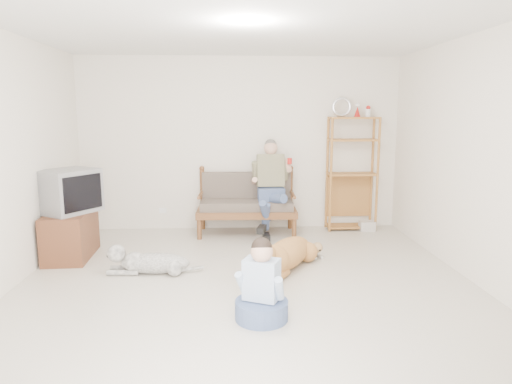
{
  "coord_description": "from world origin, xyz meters",
  "views": [
    {
      "loc": [
        -0.17,
        -4.46,
        1.86
      ],
      "look_at": [
        0.15,
        1.0,
        0.89
      ],
      "focal_mm": 32.0,
      "sensor_mm": 36.0,
      "label": 1
    }
  ],
  "objects": [
    {
      "name": "floor",
      "position": [
        0.0,
        0.0,
        0.0
      ],
      "size": [
        5.5,
        5.5,
        0.0
      ],
      "primitive_type": "plane",
      "color": "silver",
      "rests_on": "ground"
    },
    {
      "name": "ceiling",
      "position": [
        0.0,
        0.0,
        2.7
      ],
      "size": [
        5.5,
        5.5,
        0.0
      ],
      "primitive_type": "plane",
      "rotation": [
        3.14,
        0.0,
        0.0
      ],
      "color": "white",
      "rests_on": "ground"
    },
    {
      "name": "wall_back",
      "position": [
        0.0,
        2.75,
        1.35
      ],
      "size": [
        5.0,
        0.0,
        5.0
      ],
      "primitive_type": "plane",
      "rotation": [
        1.57,
        0.0,
        0.0
      ],
      "color": "silver",
      "rests_on": "ground"
    },
    {
      "name": "wall_front",
      "position": [
        0.0,
        -2.75,
        1.35
      ],
      "size": [
        5.0,
        0.0,
        5.0
      ],
      "primitive_type": "plane",
      "rotation": [
        -1.57,
        0.0,
        0.0
      ],
      "color": "silver",
      "rests_on": "ground"
    },
    {
      "name": "wall_right",
      "position": [
        2.5,
        0.0,
        1.35
      ],
      "size": [
        0.0,
        5.5,
        5.5
      ],
      "primitive_type": "plane",
      "rotation": [
        1.57,
        0.0,
        -1.57
      ],
      "color": "silver",
      "rests_on": "ground"
    },
    {
      "name": "loveseat",
      "position": [
        0.08,
        2.43,
        0.49
      ],
      "size": [
        1.52,
        0.75,
        0.95
      ],
      "rotation": [
        0.0,
        0.0,
        -0.03
      ],
      "color": "brown",
      "rests_on": "ground"
    },
    {
      "name": "man",
      "position": [
        0.43,
        2.24,
        0.66
      ],
      "size": [
        0.55,
        0.78,
        1.27
      ],
      "color": "#4D608D",
      "rests_on": "loveseat"
    },
    {
      "name": "etagere",
      "position": [
        1.75,
        2.55,
        0.91
      ],
      "size": [
        0.79,
        0.35,
        2.08
      ],
      "color": "#9E6431",
      "rests_on": "ground"
    },
    {
      "name": "book_stack",
      "position": [
        1.99,
        2.43,
        0.08
      ],
      "size": [
        0.24,
        0.18,
        0.15
      ],
      "primitive_type": "cube",
      "rotation": [
        0.0,
        0.0,
        0.02
      ],
      "color": "white",
      "rests_on": "ground"
    },
    {
      "name": "tv_stand",
      "position": [
        -2.23,
        1.34,
        0.3
      ],
      "size": [
        0.54,
        0.92,
        0.6
      ],
      "rotation": [
        0.0,
        0.0,
        0.04
      ],
      "color": "brown",
      "rests_on": "ground"
    },
    {
      "name": "crt_tv",
      "position": [
        -2.19,
        1.32,
        0.87
      ],
      "size": [
        0.8,
        0.83,
        0.54
      ],
      "rotation": [
        0.0,
        0.0,
        -0.59
      ],
      "color": "slate",
      "rests_on": "tv_stand"
    },
    {
      "name": "wall_outlet",
      "position": [
        -1.25,
        2.73,
        0.3
      ],
      "size": [
        0.12,
        0.02,
        0.08
      ],
      "primitive_type": "cube",
      "color": "white",
      "rests_on": "ground"
    },
    {
      "name": "golden_retriever",
      "position": [
        0.43,
        0.66,
        0.2
      ],
      "size": [
        0.94,
        1.43,
        0.48
      ],
      "rotation": [
        0.0,
        0.0,
        -0.55
      ],
      "color": "#B57C3F",
      "rests_on": "ground"
    },
    {
      "name": "shaggy_dog",
      "position": [
        -1.15,
        0.68,
        0.14
      ],
      "size": [
        1.17,
        0.31,
        0.35
      ],
      "rotation": [
        0.0,
        0.0,
        -1.62
      ],
      "color": "white",
      "rests_on": "ground"
    },
    {
      "name": "terrier",
      "position": [
        0.88,
        1.23,
        0.09
      ],
      "size": [
        0.3,
        0.54,
        0.22
      ],
      "rotation": [
        0.0,
        0.0,
        0.38
      ],
      "color": "silver",
      "rests_on": "ground"
    },
    {
      "name": "child",
      "position": [
        0.11,
        -0.58,
        0.27
      ],
      "size": [
        0.48,
        0.48,
        0.76
      ],
      "rotation": [
        0.0,
        0.0,
        -0.42
      ],
      "color": "#4D608D",
      "rests_on": "ground"
    }
  ]
}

